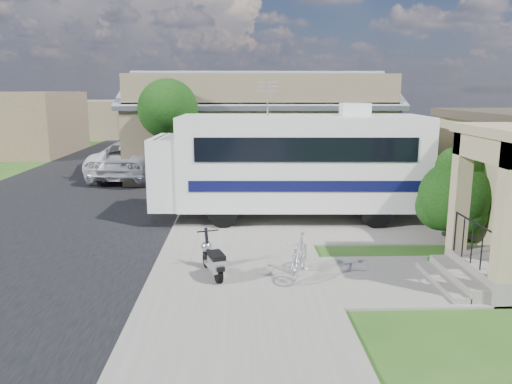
{
  "coord_description": "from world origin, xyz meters",
  "views": [
    {
      "loc": [
        -0.97,
        -11.25,
        4.12
      ],
      "look_at": [
        -0.5,
        2.5,
        1.3
      ],
      "focal_mm": 35.0,
      "sensor_mm": 36.0,
      "label": 1
    }
  ],
  "objects_px": {
    "van": "(150,142)",
    "garden_hose": "(435,263)",
    "motorhome": "(291,162)",
    "scooter": "(214,260)",
    "bicycle": "(299,259)",
    "pickup_truck": "(139,158)",
    "shrub": "(457,193)"
  },
  "relations": [
    {
      "from": "shrub",
      "to": "van",
      "type": "relative_size",
      "value": 0.43
    },
    {
      "from": "motorhome",
      "to": "shrub",
      "type": "bearing_deg",
      "value": -29.6
    },
    {
      "from": "bicycle",
      "to": "pickup_truck",
      "type": "bearing_deg",
      "value": 133.17
    },
    {
      "from": "van",
      "to": "garden_hose",
      "type": "height_order",
      "value": "van"
    },
    {
      "from": "motorhome",
      "to": "van",
      "type": "relative_size",
      "value": 1.41
    },
    {
      "from": "motorhome",
      "to": "scooter",
      "type": "relative_size",
      "value": 6.09
    },
    {
      "from": "shrub",
      "to": "scooter",
      "type": "bearing_deg",
      "value": -158.27
    },
    {
      "from": "shrub",
      "to": "scooter",
      "type": "distance_m",
      "value": 7.06
    },
    {
      "from": "shrub",
      "to": "pickup_truck",
      "type": "bearing_deg",
      "value": 134.84
    },
    {
      "from": "shrub",
      "to": "scooter",
      "type": "relative_size",
      "value": 1.88
    },
    {
      "from": "scooter",
      "to": "bicycle",
      "type": "height_order",
      "value": "scooter"
    },
    {
      "from": "motorhome",
      "to": "bicycle",
      "type": "bearing_deg",
      "value": -91.9
    },
    {
      "from": "scooter",
      "to": "van",
      "type": "xyz_separation_m",
      "value": [
        -5.04,
        21.14,
        0.45
      ]
    },
    {
      "from": "motorhome",
      "to": "pickup_truck",
      "type": "relative_size",
      "value": 1.32
    },
    {
      "from": "shrub",
      "to": "pickup_truck",
      "type": "distance_m",
      "value": 15.23
    },
    {
      "from": "garden_hose",
      "to": "pickup_truck",
      "type": "bearing_deg",
      "value": 126.52
    },
    {
      "from": "van",
      "to": "garden_hose",
      "type": "relative_size",
      "value": 17.68
    },
    {
      "from": "scooter",
      "to": "van",
      "type": "relative_size",
      "value": 0.23
    },
    {
      "from": "van",
      "to": "shrub",
      "type": "bearing_deg",
      "value": -52.37
    },
    {
      "from": "motorhome",
      "to": "pickup_truck",
      "type": "xyz_separation_m",
      "value": [
        -6.47,
        8.18,
        -0.97
      ]
    },
    {
      "from": "scooter",
      "to": "pickup_truck",
      "type": "height_order",
      "value": "pickup_truck"
    },
    {
      "from": "pickup_truck",
      "to": "garden_hose",
      "type": "xyz_separation_m",
      "value": [
        9.45,
        -12.76,
        -0.83
      ]
    },
    {
      "from": "scooter",
      "to": "van",
      "type": "bearing_deg",
      "value": 85.57
    },
    {
      "from": "shrub",
      "to": "scooter",
      "type": "xyz_separation_m",
      "value": [
        -6.5,
        -2.59,
        -0.93
      ]
    },
    {
      "from": "van",
      "to": "garden_hose",
      "type": "xyz_separation_m",
      "value": [
        10.26,
        -20.51,
        -0.81
      ]
    },
    {
      "from": "motorhome",
      "to": "van",
      "type": "distance_m",
      "value": 17.54
    },
    {
      "from": "motorhome",
      "to": "pickup_truck",
      "type": "height_order",
      "value": "motorhome"
    },
    {
      "from": "garden_hose",
      "to": "shrub",
      "type": "bearing_deg",
      "value": 56.78
    },
    {
      "from": "pickup_truck",
      "to": "scooter",
      "type": "bearing_deg",
      "value": 115.95
    },
    {
      "from": "pickup_truck",
      "to": "garden_hose",
      "type": "distance_m",
      "value": 15.89
    },
    {
      "from": "pickup_truck",
      "to": "shrub",
      "type": "bearing_deg",
      "value": 143.25
    },
    {
      "from": "van",
      "to": "motorhome",
      "type": "bearing_deg",
      "value": -59.69
    }
  ]
}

